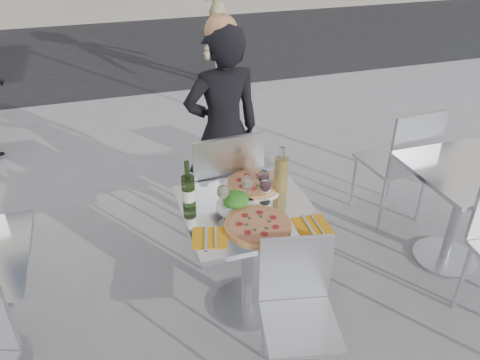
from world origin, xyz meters
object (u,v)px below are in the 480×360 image
object	(u,v)px
side_chair_rfar	(402,157)
wineglass_red_b	(264,177)
pizza_near	(258,225)
sugar_shaker	(266,187)
chair_near	(298,302)
salad_plate	(235,201)
chair_far	(224,186)
wine_bottle	(188,191)
woman_diner	(223,132)
pizza_far	(253,184)
carafe	(281,174)
pedestrian_b	(213,28)
wineglass_white_a	(223,193)
napkin_left	(210,237)
side_table_right	(462,196)
napkin_right	(312,225)
main_table	(248,239)
wineglass_white_b	(247,183)
wineglass_red_a	(266,186)

from	to	relation	value
side_chair_rfar	wineglass_red_b	distance (m)	1.37
pizza_near	sugar_shaker	distance (m)	0.32
chair_near	wineglass_red_b	world-z (taller)	wineglass_red_b
side_chair_rfar	salad_plate	size ratio (longest dim) A/B	4.39
chair_far	wine_bottle	bearing A→B (deg)	50.05
woman_diner	pizza_far	xyz separation A→B (m)	(-0.02, -0.73, -0.01)
carafe	pedestrian_b	bearing A→B (deg)	80.70
chair_far	chair_near	xyz separation A→B (m)	(0.10, -1.01, -0.11)
wineglass_white_a	napkin_left	distance (m)	0.28
chair_near	napkin_left	bearing A→B (deg)	151.89
pedestrian_b	pizza_far	bearing A→B (deg)	9.73
side_chair_rfar	carafe	size ratio (longest dim) A/B	3.33
side_table_right	woman_diner	xyz separation A→B (m)	(-1.37, 0.95, 0.24)
wine_bottle	side_chair_rfar	bearing A→B (deg)	14.32
woman_diner	napkin_right	size ratio (longest dim) A/B	7.77
pizza_far	wineglass_red_b	bearing A→B (deg)	-72.46
main_table	sugar_shaker	bearing A→B (deg)	37.62
chair_far	woman_diner	world-z (taller)	woman_diner
sugar_shaker	napkin_right	distance (m)	0.39
sugar_shaker	carafe	bearing A→B (deg)	1.40
wine_bottle	wineglass_white_b	size ratio (longest dim) A/B	1.87
pizza_far	wineglass_red_a	xyz separation A→B (m)	(0.01, -0.18, 0.09)
pizza_far	wine_bottle	distance (m)	0.44
chair_near	napkin_right	bearing A→B (deg)	66.99
salad_plate	wineglass_red_a	world-z (taller)	wineglass_red_a
woman_diner	napkin_right	bearing A→B (deg)	92.31
pizza_far	wineglass_white_a	distance (m)	0.31
pedestrian_b	wineglass_red_a	world-z (taller)	pedestrian_b
salad_plate	wineglass_white_a	xyz separation A→B (m)	(-0.08, -0.01, 0.07)
wineglass_white_a	napkin_left	size ratio (longest dim) A/B	0.72
side_chair_rfar	wineglass_red_a	bearing A→B (deg)	17.57
side_table_right	pizza_near	xyz separation A→B (m)	(-1.50, -0.17, 0.22)
side_table_right	napkin_right	size ratio (longest dim) A/B	3.74
pizza_far	wineglass_red_b	world-z (taller)	wineglass_red_b
wineglass_white_a	wineglass_red_b	bearing A→B (deg)	17.92
main_table	pizza_near	distance (m)	0.28
side_table_right	carafe	size ratio (longest dim) A/B	2.59
side_table_right	pizza_near	size ratio (longest dim) A/B	2.12
chair_far	pedestrian_b	size ratio (longest dim) A/B	0.65
side_chair_rfar	wineglass_white_b	distance (m)	1.48
chair_far	wineglass_red_a	size ratio (longest dim) A/B	6.38
pizza_near	salad_plate	world-z (taller)	salad_plate
wineglass_red_b	napkin_right	size ratio (longest dim) A/B	0.79
wine_bottle	wineglass_red_b	world-z (taller)	wine_bottle
wineglass_red_b	napkin_left	distance (m)	0.52
side_chair_rfar	wine_bottle	xyz separation A→B (m)	(-1.71, -0.44, 0.29)
salad_plate	napkin_right	world-z (taller)	salad_plate
pizza_far	carafe	bearing A→B (deg)	-37.78
chair_near	salad_plate	bearing A→B (deg)	118.04
napkin_right	napkin_left	bearing A→B (deg)	176.49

